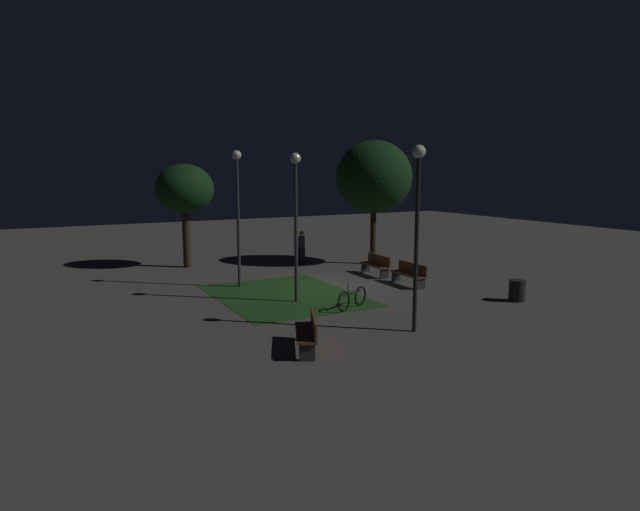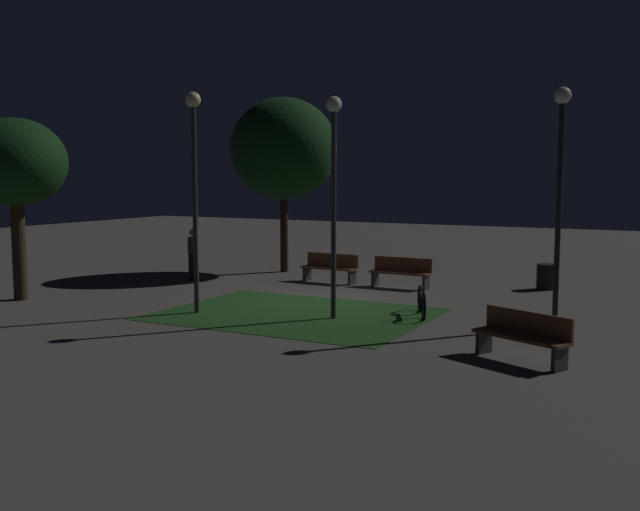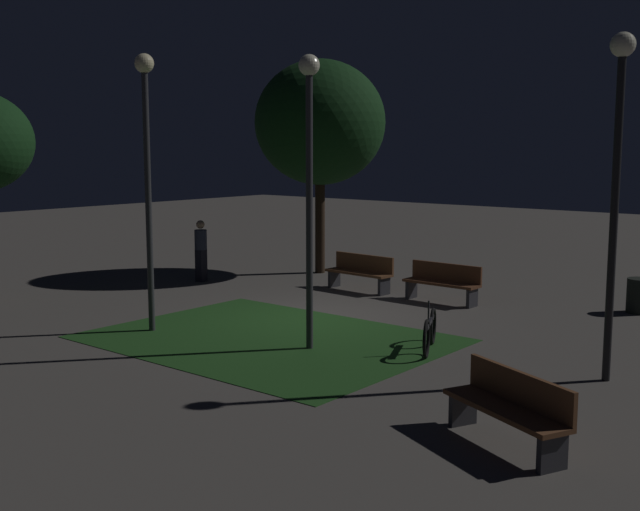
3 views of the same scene
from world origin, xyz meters
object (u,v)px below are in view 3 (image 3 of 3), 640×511
lamp_post_near_wall (147,149)px  tree_right_canopy (320,123)px  bench_back_row (361,271)px  bicycle (430,332)px  lamp_post_path_center (617,152)px  lamp_post_plaza_west (309,155)px  trash_bin (640,296)px  bench_path_side (510,406)px  bench_front_right (443,281)px  pedestrian (201,249)px

lamp_post_near_wall → tree_right_canopy: bearing=-75.3°
bench_back_row → bicycle: 5.83m
lamp_post_path_center → lamp_post_plaza_west: lamp_post_path_center is taller
bicycle → trash_bin: bearing=-107.9°
trash_bin → tree_right_canopy: bearing=1.1°
trash_bin → bicycle: bicycle is taller
lamp_post_plaza_west → bench_path_side: bearing=157.8°
tree_right_canopy → lamp_post_path_center: size_ratio=1.15×
lamp_post_path_center → bicycle: 4.28m
tree_right_canopy → bicycle: 9.52m
bench_path_side → bicycle: bearing=-46.1°
bench_front_right → bicycle: (-2.03, 3.88, -0.14)m
bench_front_right → lamp_post_plaza_west: 5.85m
tree_right_canopy → bicycle: (-6.87, 5.38, -3.81)m
pedestrian → lamp_post_plaza_west: bearing=152.4°
tree_right_canopy → trash_bin: bearing=-178.9°
bench_back_row → bicycle: bicycle is taller
lamp_post_near_wall → pedestrian: 6.16m
tree_right_canopy → trash_bin: size_ratio=7.96×
bench_back_row → tree_right_canopy: bearing=-30.8°
lamp_post_near_wall → trash_bin: lamp_post_near_wall is taller
tree_right_canopy → bench_back_row: bearing=149.2°
lamp_post_plaza_west → trash_bin: lamp_post_plaza_west is taller
lamp_post_near_wall → pedestrian: lamp_post_near_wall is taller
bench_back_row → pedestrian: pedestrian is taller
bench_back_row → tree_right_canopy: size_ratio=0.31×
bench_path_side → lamp_post_near_wall: bearing=-7.4°
lamp_post_near_wall → trash_bin: (-6.70, -7.63, -3.10)m
tree_right_canopy → lamp_post_plaza_west: 8.40m
lamp_post_plaza_west → lamp_post_near_wall: 3.33m
bicycle → bench_front_right: bearing=-62.3°
lamp_post_plaza_west → pedestrian: bearing=-27.6°
lamp_post_path_center → lamp_post_near_wall: (7.87, 2.29, 0.04)m
lamp_post_near_wall → bench_path_side: bearing=172.6°
lamp_post_plaza_west → bicycle: bearing=-144.9°
lamp_post_plaza_west → trash_bin: 8.16m
lamp_post_path_center → trash_bin: size_ratio=6.95×
pedestrian → lamp_post_path_center: bearing=169.6°
tree_right_canopy → pedestrian: (1.49, 3.09, -3.30)m
bench_front_right → bench_back_row: 2.32m
lamp_post_path_center → lamp_post_plaza_west: bearing=16.7°
lamp_post_plaza_west → trash_bin: bearing=-117.4°
bench_front_right → tree_right_canopy: (4.84, -1.50, 3.67)m
bench_path_side → pedestrian: (11.37, -5.41, 0.37)m
bench_path_side → lamp_post_near_wall: lamp_post_near_wall is taller
lamp_post_path_center → lamp_post_near_wall: lamp_post_near_wall is taller
bench_front_right → lamp_post_near_wall: 7.26m
bench_path_side → bicycle: bicycle is taller
tree_right_canopy → lamp_post_path_center: bearing=152.3°
tree_right_canopy → lamp_post_near_wall: size_ratio=1.13×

